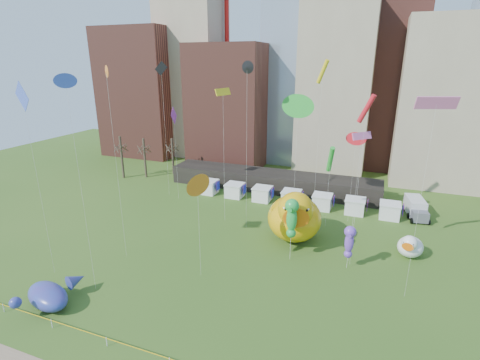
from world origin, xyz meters
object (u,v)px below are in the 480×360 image
at_px(big_duck, 295,216).
at_px(whale_inflatable, 50,295).
at_px(seahorse_purple, 349,239).
at_px(small_duck, 410,246).
at_px(box_truck, 416,208).
at_px(seahorse_green, 292,215).

xyz_separation_m(big_duck, whale_inflatable, (-18.95, -21.51, -2.30)).
bearing_deg(seahorse_purple, big_duck, 147.04).
xyz_separation_m(small_duck, whale_inflatable, (-32.92, -22.28, -0.32)).
distance_m(small_duck, box_truck, 13.61).
relative_size(big_duck, seahorse_green, 1.34).
bearing_deg(big_duck, small_duck, -10.74).
distance_m(big_duck, small_duck, 14.13).
relative_size(big_duck, box_truck, 1.59).
bearing_deg(small_duck, box_truck, 97.76).
distance_m(seahorse_green, seahorse_purple, 6.85).
xyz_separation_m(seahorse_green, box_truck, (14.80, 19.35, -4.39)).
bearing_deg(big_duck, seahorse_green, -95.99).
bearing_deg(box_truck, small_duck, -106.34).
distance_m(big_duck, seahorse_green, 5.62).
relative_size(big_duck, seahorse_purple, 1.96).
bearing_deg(whale_inflatable, box_truck, 64.05).
bearing_deg(whale_inflatable, seahorse_purple, 50.74).
xyz_separation_m(seahorse_purple, box_truck, (8.28, 18.95, -2.33)).
height_order(big_duck, whale_inflatable, big_duck).
xyz_separation_m(seahorse_green, seahorse_purple, (6.51, 0.41, -2.07)).
bearing_deg(big_duck, box_truck, 28.79).
height_order(big_duck, box_truck, big_duck).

